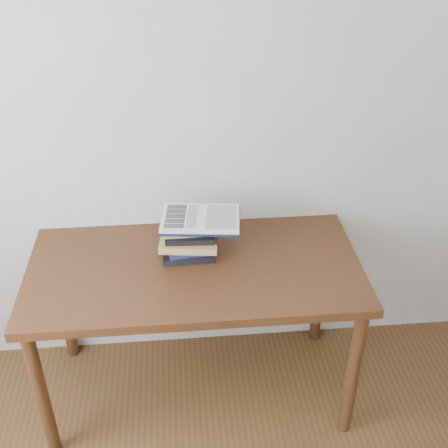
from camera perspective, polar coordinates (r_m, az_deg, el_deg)
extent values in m
cube|color=silver|center=(2.62, -5.82, 9.20)|extent=(3.50, 0.04, 2.60)
cube|color=#482C12|center=(2.56, -3.00, -4.60)|extent=(1.51, 0.76, 0.04)
cylinder|color=#482C12|center=(2.69, -18.01, -16.27)|extent=(0.06, 0.06, 0.77)
cylinder|color=#482C12|center=(2.71, 12.95, -14.57)|extent=(0.06, 0.06, 0.77)
cylinder|color=#482C12|center=(3.13, -16.01, -7.50)|extent=(0.06, 0.06, 0.77)
cylinder|color=#482C12|center=(3.15, 9.72, -6.17)|extent=(0.06, 0.06, 0.77)
cube|color=black|center=(2.61, -3.63, -2.85)|extent=(0.24, 0.17, 0.03)
cube|color=#172247|center=(2.59, -3.73, -2.29)|extent=(0.20, 0.17, 0.03)
cube|color=tan|center=(2.56, -3.59, -1.83)|extent=(0.28, 0.19, 0.03)
cube|color=#A15224|center=(2.54, -3.17, -1.29)|extent=(0.25, 0.19, 0.03)
cube|color=black|center=(2.52, -3.45, -0.95)|extent=(0.23, 0.17, 0.03)
cube|color=tan|center=(2.52, -3.46, -0.13)|extent=(0.24, 0.16, 0.03)
cube|color=black|center=(2.51, -2.39, 0.35)|extent=(0.38, 0.29, 0.01)
cube|color=beige|center=(2.51, -4.41, 0.62)|extent=(0.20, 0.25, 0.02)
cube|color=beige|center=(2.50, -0.38, 0.57)|extent=(0.20, 0.25, 0.02)
cylinder|color=beige|center=(2.51, -2.40, 0.56)|extent=(0.04, 0.23, 0.01)
cube|color=black|center=(2.58, -4.79, 1.76)|extent=(0.09, 0.04, 0.00)
cube|color=black|center=(2.54, -4.87, 1.29)|extent=(0.09, 0.04, 0.00)
cube|color=black|center=(2.51, -4.96, 0.81)|extent=(0.09, 0.04, 0.00)
cube|color=black|center=(2.48, -5.05, 0.31)|extent=(0.09, 0.04, 0.00)
cube|color=black|center=(2.44, -5.14, -0.19)|extent=(0.09, 0.04, 0.00)
cube|color=beige|center=(2.50, -3.27, 0.78)|extent=(0.07, 0.20, 0.00)
cube|color=beige|center=(2.50, -0.30, 0.75)|extent=(0.16, 0.21, 0.00)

